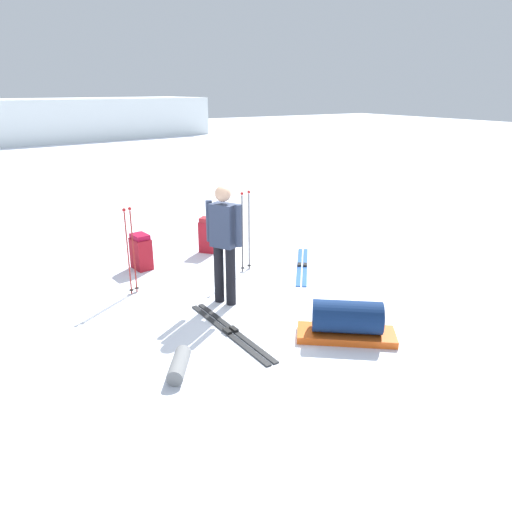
{
  "coord_description": "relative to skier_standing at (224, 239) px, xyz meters",
  "views": [
    {
      "loc": [
        -3.33,
        -5.38,
        2.92
      ],
      "look_at": [
        0.0,
        0.0,
        0.7
      ],
      "focal_mm": 33.67,
      "sensor_mm": 36.0,
      "label": 1
    }
  ],
  "objects": [
    {
      "name": "ground_plane",
      "position": [
        0.39,
        -0.21,
        -0.95
      ],
      "size": [
        80.0,
        80.0,
        0.0
      ],
      "primitive_type": "plane",
      "color": "white"
    },
    {
      "name": "distant_snow_ridge",
      "position": [
        3.18,
        25.51,
        0.21
      ],
      "size": [
        17.08,
        7.17,
        2.34
      ],
      "primitive_type": "cube",
      "rotation": [
        0.0,
        0.0,
        0.13
      ],
      "color": "white",
      "rests_on": "ground_plane"
    },
    {
      "name": "skier_standing",
      "position": [
        0.0,
        0.0,
        0.0
      ],
      "size": [
        0.35,
        0.52,
        1.7
      ],
      "color": "black",
      "rests_on": "ground_plane"
    },
    {
      "name": "ski_pair_near",
      "position": [
        -0.37,
        -0.83,
        -0.94
      ],
      "size": [
        0.23,
        1.85,
        0.05
      ],
      "color": "#242526",
      "rests_on": "ground_plane"
    },
    {
      "name": "ski_pair_far",
      "position": [
        1.83,
        0.59,
        -0.94
      ],
      "size": [
        1.26,
        1.55,
        0.05
      ],
      "color": "#2454A9",
      "rests_on": "ground_plane"
    },
    {
      "name": "backpack_large_dark",
      "position": [
        -0.56,
        1.96,
        -0.66
      ],
      "size": [
        0.3,
        0.39,
        0.61
      ],
      "color": "maroon",
      "rests_on": "ground_plane"
    },
    {
      "name": "backpack_bright",
      "position": [
        0.81,
        2.16,
        -0.63
      ],
      "size": [
        0.39,
        0.39,
        0.66
      ],
      "color": "maroon",
      "rests_on": "ground_plane"
    },
    {
      "name": "ski_poles_planted_near",
      "position": [
        -1.01,
        1.03,
        -0.22
      ],
      "size": [
        0.16,
        0.1,
        1.32
      ],
      "color": "maroon",
      "rests_on": "ground_plane"
    },
    {
      "name": "ski_poles_planted_far",
      "position": [
        0.91,
        0.96,
        -0.2
      ],
      "size": [
        0.23,
        0.12,
        1.36
      ],
      "color": "black",
      "rests_on": "ground_plane"
    },
    {
      "name": "gear_sled",
      "position": [
        0.77,
        -1.7,
        -0.73
      ],
      "size": [
        1.22,
        1.09,
        0.49
      ],
      "color": "#EA5717",
      "rests_on": "ground_plane"
    },
    {
      "name": "sleeping_mat_rolled",
      "position": [
        -1.28,
        -1.33,
        -0.86
      ],
      "size": [
        0.45,
        0.56,
        0.18
      ],
      "primitive_type": "cylinder",
      "rotation": [
        0.0,
        1.57,
        0.99
      ],
      "color": "slate",
      "rests_on": "ground_plane"
    }
  ]
}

